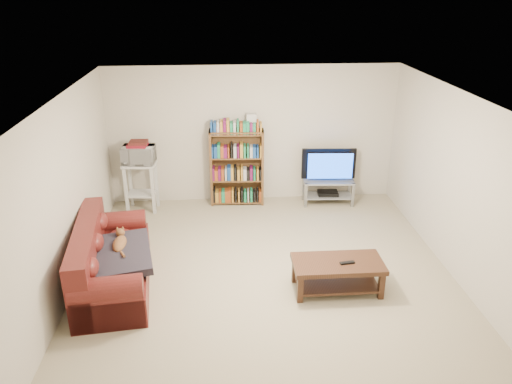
{
  "coord_description": "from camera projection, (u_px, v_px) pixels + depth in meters",
  "views": [
    {
      "loc": [
        -0.56,
        -5.88,
        3.66
      ],
      "look_at": [
        -0.1,
        0.4,
        1.0
      ],
      "focal_mm": 35.0,
      "sensor_mm": 36.0,
      "label": 1
    }
  ],
  "objects": [
    {
      "name": "sofa",
      "position": [
        108.0,
        265.0,
        6.4
      ],
      "size": [
        1.07,
        2.06,
        0.85
      ],
      "rotation": [
        0.0,
        0.0,
        0.11
      ],
      "color": "maroon",
      "rests_on": "floor"
    },
    {
      "name": "wall_left",
      "position": [
        67.0,
        195.0,
        6.23
      ],
      "size": [
        0.0,
        5.0,
        5.0
      ],
      "primitive_type": "plane",
      "rotation": [
        1.57,
        0.0,
        1.57
      ],
      "color": "silver",
      "rests_on": "ground"
    },
    {
      "name": "tv_stand",
      "position": [
        328.0,
        187.0,
        8.82
      ],
      "size": [
        0.9,
        0.45,
        0.44
      ],
      "rotation": [
        0.0,
        0.0,
        -0.06
      ],
      "color": "#999EA3",
      "rests_on": "floor"
    },
    {
      "name": "microwave",
      "position": [
        138.0,
        155.0,
        8.3
      ],
      "size": [
        0.56,
        0.4,
        0.29
      ],
      "primitive_type": "imported",
      "rotation": [
        0.0,
        0.0,
        -0.09
      ],
      "color": "silver",
      "rests_on": "microwave_stand"
    },
    {
      "name": "wall_right",
      "position": [
        455.0,
        184.0,
        6.56
      ],
      "size": [
        0.0,
        5.0,
        5.0
      ],
      "primitive_type": "plane",
      "rotation": [
        1.57,
        0.0,
        -1.57
      ],
      "color": "silver",
      "rests_on": "ground"
    },
    {
      "name": "wall_front",
      "position": [
        294.0,
        306.0,
        4.1
      ],
      "size": [
        5.0,
        0.0,
        5.0
      ],
      "primitive_type": "plane",
      "rotation": [
        -1.57,
        0.0,
        0.0
      ],
      "color": "silver",
      "rests_on": "ground"
    },
    {
      "name": "cat",
      "position": [
        120.0,
        244.0,
        6.37
      ],
      "size": [
        0.28,
        0.56,
        0.16
      ],
      "primitive_type": null,
      "rotation": [
        0.0,
        0.0,
        0.11
      ],
      "color": "brown",
      "rests_on": "sofa"
    },
    {
      "name": "ceiling",
      "position": [
        267.0,
        96.0,
        5.93
      ],
      "size": [
        5.0,
        5.0,
        0.0
      ],
      "primitive_type": "plane",
      "rotation": [
        3.14,
        0.0,
        0.0
      ],
      "color": "white",
      "rests_on": "ground"
    },
    {
      "name": "wall_back",
      "position": [
        253.0,
        135.0,
        8.69
      ],
      "size": [
        5.0,
        0.0,
        5.0
      ],
      "primitive_type": "plane",
      "rotation": [
        1.57,
        0.0,
        0.0
      ],
      "color": "silver",
      "rests_on": "ground"
    },
    {
      "name": "floor",
      "position": [
        265.0,
        270.0,
        6.86
      ],
      "size": [
        5.0,
        5.0,
        0.0
      ],
      "primitive_type": "plane",
      "color": "tan",
      "rests_on": "ground"
    },
    {
      "name": "microwave_stand",
      "position": [
        141.0,
        180.0,
        8.48
      ],
      "size": [
        0.57,
        0.43,
        0.86
      ],
      "rotation": [
        0.0,
        0.0,
        -0.09
      ],
      "color": "silver",
      "rests_on": "floor"
    },
    {
      "name": "blanket",
      "position": [
        119.0,
        255.0,
        6.23
      ],
      "size": [
        0.94,
        1.12,
        0.18
      ],
      "primitive_type": "cube",
      "rotation": [
        0.05,
        -0.04,
        0.19
      ],
      "color": "#2A2630",
      "rests_on": "sofa"
    },
    {
      "name": "shelf_clutter",
      "position": [
        242.0,
        124.0,
        8.41
      ],
      "size": [
        0.69,
        0.22,
        0.28
      ],
      "rotation": [
        0.0,
        0.0,
        -0.04
      ],
      "color": "silver",
      "rests_on": "bookshelf"
    },
    {
      "name": "bookshelf",
      "position": [
        237.0,
        166.0,
        8.69
      ],
      "size": [
        0.94,
        0.33,
        1.34
      ],
      "rotation": [
        0.0,
        0.0,
        -0.04
      ],
      "color": "brown",
      "rests_on": "floor"
    },
    {
      "name": "remote",
      "position": [
        347.0,
        263.0,
        6.22
      ],
      "size": [
        0.19,
        0.08,
        0.02
      ],
      "primitive_type": "cube",
      "rotation": [
        0.0,
        0.0,
        0.15
      ],
      "color": "black",
      "rests_on": "coffee_table"
    },
    {
      "name": "game_boxes",
      "position": [
        138.0,
        145.0,
        8.23
      ],
      "size": [
        0.33,
        0.3,
        0.05
      ],
      "primitive_type": "cube",
      "rotation": [
        0.0,
        0.0,
        -0.09
      ],
      "color": "maroon",
      "rests_on": "microwave"
    },
    {
      "name": "coffee_table",
      "position": [
        337.0,
        270.0,
        6.31
      ],
      "size": [
        1.14,
        0.57,
        0.41
      ],
      "rotation": [
        0.0,
        0.0,
        0.0
      ],
      "color": "#3C2215",
      "rests_on": "floor"
    },
    {
      "name": "television",
      "position": [
        329.0,
        165.0,
        8.66
      ],
      "size": [
        0.96,
        0.18,
        0.55
      ],
      "primitive_type": "imported",
      "rotation": [
        0.0,
        0.0,
        3.08
      ],
      "color": "black",
      "rests_on": "tv_stand"
    },
    {
      "name": "dvd_player",
      "position": [
        328.0,
        193.0,
        8.87
      ],
      "size": [
        0.37,
        0.27,
        0.06
      ],
      "primitive_type": "cube",
      "rotation": [
        0.0,
        0.0,
        -0.06
      ],
      "color": "black",
      "rests_on": "tv_stand"
    }
  ]
}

